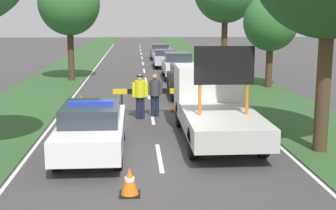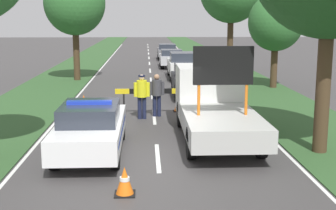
# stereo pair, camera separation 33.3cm
# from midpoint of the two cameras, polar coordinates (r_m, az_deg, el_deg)

# --- Properties ---
(ground_plane) EXTENTS (160.00, 160.00, 0.00)m
(ground_plane) POSITION_cam_midpoint_polar(r_m,az_deg,el_deg) (13.08, -1.73, -6.71)
(ground_plane) COLOR #3D3A3A
(lane_markings) EXTENTS (7.58, 73.52, 0.01)m
(lane_markings) POSITION_cam_midpoint_polar(r_m,az_deg,el_deg) (31.99, -3.13, 3.66)
(lane_markings) COLOR silver
(lane_markings) RESTS_ON ground
(grass_verge_left) EXTENTS (3.76, 120.00, 0.03)m
(grass_verge_left) POSITION_cam_midpoint_polar(r_m,az_deg,el_deg) (33.12, -13.11, 3.66)
(grass_verge_left) COLOR #2D5128
(grass_verge_left) RESTS_ON ground
(grass_verge_right) EXTENTS (3.76, 120.00, 0.03)m
(grass_verge_right) POSITION_cam_midpoint_polar(r_m,az_deg,el_deg) (33.29, 6.77, 3.90)
(grass_verge_right) COLOR #2D5128
(grass_verge_right) RESTS_ON ground
(police_car) EXTENTS (1.82, 4.92, 1.57)m
(police_car) POSITION_cam_midpoint_polar(r_m,az_deg,el_deg) (13.69, -9.95, -2.77)
(police_car) COLOR white
(police_car) RESTS_ON ground
(work_truck) EXTENTS (2.22, 6.24, 3.09)m
(work_truck) POSITION_cam_midpoint_polar(r_m,az_deg,el_deg) (15.63, 4.90, 0.27)
(work_truck) COLOR white
(work_truck) RESTS_ON ground
(road_barrier) EXTENTS (3.44, 0.08, 1.06)m
(road_barrier) POSITION_cam_midpoint_polar(r_m,az_deg,el_deg) (18.93, -2.02, 1.49)
(road_barrier) COLOR black
(road_barrier) RESTS_ON ground
(police_officer) EXTENTS (0.62, 0.40, 1.73)m
(police_officer) POSITION_cam_midpoint_polar(r_m,az_deg,el_deg) (18.07, -3.95, 1.50)
(police_officer) COLOR #191E38
(police_officer) RESTS_ON ground
(pedestrian_civilian) EXTENTS (0.61, 0.39, 1.69)m
(pedestrian_civilian) POSITION_cam_midpoint_polar(r_m,az_deg,el_deg) (18.52, -2.13, 1.62)
(pedestrian_civilian) COLOR #191E38
(pedestrian_civilian) RESTS_ON ground
(traffic_cone_near_police) EXTENTS (0.45, 0.45, 0.63)m
(traffic_cone_near_police) POSITION_cam_midpoint_polar(r_m,az_deg,el_deg) (20.37, -11.02, 0.31)
(traffic_cone_near_police) COLOR black
(traffic_cone_near_police) RESTS_ON ground
(traffic_cone_centre_front) EXTENTS (0.47, 0.47, 0.64)m
(traffic_cone_centre_front) POSITION_cam_midpoint_polar(r_m,az_deg,el_deg) (10.56, -5.62, -9.25)
(traffic_cone_centre_front) COLOR black
(traffic_cone_centre_front) RESTS_ON ground
(traffic_cone_near_truck) EXTENTS (0.47, 0.47, 0.64)m
(traffic_cone_near_truck) POSITION_cam_midpoint_polar(r_m,az_deg,el_deg) (17.43, -11.20, -1.41)
(traffic_cone_near_truck) COLOR black
(traffic_cone_near_truck) RESTS_ON ground
(traffic_cone_behind_barrier) EXTENTS (0.37, 0.37, 0.52)m
(traffic_cone_behind_barrier) POSITION_cam_midpoint_polar(r_m,az_deg,el_deg) (19.04, -10.43, -0.54)
(traffic_cone_behind_barrier) COLOR black
(traffic_cone_behind_barrier) RESTS_ON ground
(traffic_cone_lane_edge) EXTENTS (0.39, 0.39, 0.54)m
(traffic_cone_lane_edge) POSITION_cam_midpoint_polar(r_m,az_deg,el_deg) (19.63, 0.45, -0.00)
(traffic_cone_lane_edge) COLOR black
(traffic_cone_lane_edge) RESTS_ON ground
(queued_car_sedan_black) EXTENTS (1.74, 4.18, 1.61)m
(queued_car_sedan_black) POSITION_cam_midpoint_polar(r_m,az_deg,el_deg) (23.24, 1.90, 3.09)
(queued_car_sedan_black) COLOR black
(queued_car_sedan_black) RESTS_ON ground
(queued_car_van_white) EXTENTS (1.81, 4.67, 1.68)m
(queued_car_van_white) POSITION_cam_midpoint_polar(r_m,az_deg,el_deg) (30.27, 0.84, 4.93)
(queued_car_van_white) COLOR silver
(queued_car_van_white) RESTS_ON ground
(queued_car_sedan_silver) EXTENTS (1.80, 4.02, 1.40)m
(queued_car_sedan_silver) POSITION_cam_midpoint_polar(r_m,az_deg,el_deg) (36.91, -0.61, 5.75)
(queued_car_sedan_silver) COLOR #B2B2B7
(queued_car_sedan_silver) RESTS_ON ground
(queued_car_suv_grey) EXTENTS (1.71, 4.20, 1.44)m
(queued_car_suv_grey) POSITION_cam_midpoint_polar(r_m,az_deg,el_deg) (43.80, -1.19, 6.58)
(queued_car_suv_grey) COLOR slate
(queued_car_suv_grey) RESTS_ON ground
(roadside_tree_near_left) EXTENTS (3.73, 3.73, 6.70)m
(roadside_tree_near_left) POSITION_cam_midpoint_polar(r_m,az_deg,el_deg) (29.58, -12.30, 12.02)
(roadside_tree_near_left) COLOR #42301E
(roadside_tree_near_left) RESTS_ON ground
(roadside_tree_mid_left) EXTENTS (3.01, 3.01, 5.21)m
(roadside_tree_mid_left) POSITION_cam_midpoint_polar(r_m,az_deg,el_deg) (26.58, 12.06, 9.80)
(roadside_tree_mid_left) COLOR #42301E
(roadside_tree_mid_left) RESTS_ON ground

